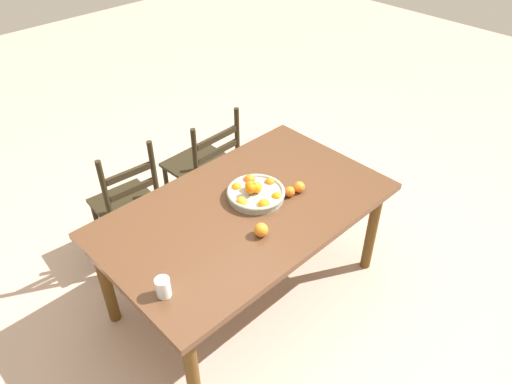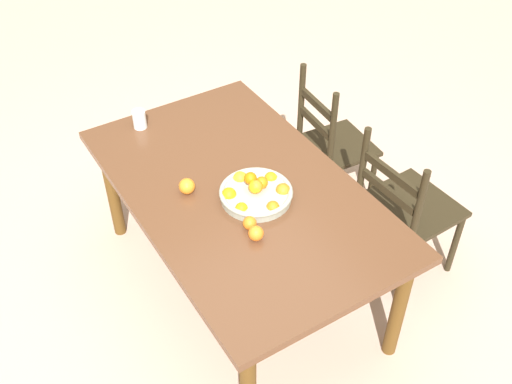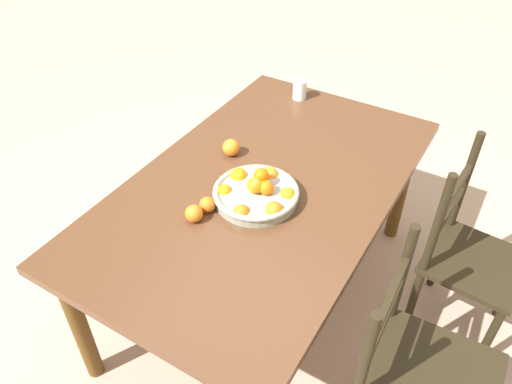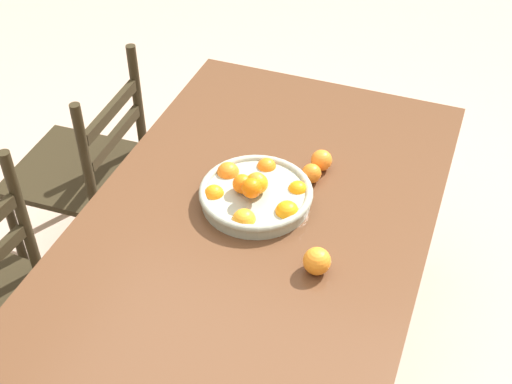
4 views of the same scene
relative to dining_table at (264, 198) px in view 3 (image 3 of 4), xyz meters
The scene contains 9 objects.
ground_plane 0.64m from the dining_table, ahead, with size 12.00×12.00×0.00m, color tan.
dining_table is the anchor object (origin of this frame).
chair_near_window 0.90m from the dining_table, 67.78° to the left, with size 0.47×0.47×0.91m.
chair_by_cabinet 0.92m from the dining_table, 111.39° to the left, with size 0.42×0.42×0.93m.
fruit_bowl 0.16m from the dining_table, 14.15° to the left, with size 0.35×0.35×0.12m.
orange_loose_0 0.30m from the dining_table, 21.49° to the right, with size 0.06×0.06×0.06m, color orange.
orange_loose_1 0.37m from the dining_table, 18.97° to the right, with size 0.07×0.07×0.07m, color orange.
orange_loose_2 0.28m from the dining_table, 113.79° to the right, with size 0.08×0.08×0.08m, color orange.
drinking_glass 0.75m from the dining_table, 164.23° to the right, with size 0.07×0.07×0.10m, color silver.
Camera 3 is at (1.40, 0.80, 2.03)m, focal length 34.89 mm.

